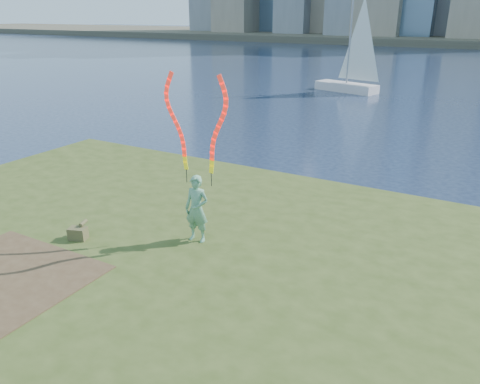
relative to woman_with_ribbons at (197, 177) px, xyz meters
The scene contains 5 objects.
ground 2.25m from the woman_with_ribbons, 147.93° to the right, with size 320.00×320.00×0.00m, color #19263F.
grassy_knoll 3.05m from the woman_with_ribbons, 93.21° to the right, with size 20.00×18.00×0.80m.
woman_with_ribbons is the anchor object (origin of this frame).
canvas_bag 2.94m from the woman_with_ribbons, 151.05° to the right, with size 0.44×0.49×0.36m.
sailboat 26.67m from the woman_with_ribbons, 100.34° to the left, with size 4.90×2.70×7.40m.
Camera 1 is at (5.44, -7.43, 5.46)m, focal length 35.00 mm.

